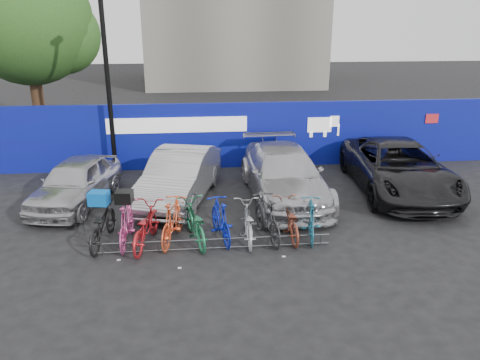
{
  "coord_description": "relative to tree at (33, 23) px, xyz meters",
  "views": [
    {
      "loc": [
        -0.35,
        -10.65,
        5.23
      ],
      "look_at": [
        0.88,
        2.0,
        0.85
      ],
      "focal_mm": 35.0,
      "sensor_mm": 36.0,
      "label": 1
    }
  ],
  "objects": [
    {
      "name": "car_1",
      "position": [
        5.9,
        -7.25,
        -4.31
      ],
      "size": [
        2.73,
        4.83,
        1.51
      ],
      "primitive_type": "imported",
      "rotation": [
        0.0,
        0.0,
        -0.26
      ],
      "color": "#A09FA4",
      "rests_on": "ground"
    },
    {
      "name": "car_0",
      "position": [
        2.85,
        -7.31,
        -4.38
      ],
      "size": [
        2.45,
        4.27,
        1.37
      ],
      "primitive_type": "imported",
      "rotation": [
        0.0,
        0.0,
        -0.22
      ],
      "color": "#AEADB2",
      "rests_on": "ground"
    },
    {
      "name": "bike_1",
      "position": [
        4.68,
        -10.11,
        -4.53
      ],
      "size": [
        0.59,
        1.82,
        1.08
      ],
      "primitive_type": "imported",
      "rotation": [
        0.0,
        0.0,
        3.1
      ],
      "color": "#C03E7F",
      "rests_on": "ground"
    },
    {
      "name": "lamppost",
      "position": [
        3.57,
        -4.66,
        -1.8
      ],
      "size": [
        0.25,
        0.5,
        6.11
      ],
      "color": "black",
      "rests_on": "ground"
    },
    {
      "name": "bike_2",
      "position": [
        5.14,
        -10.25,
        -4.56
      ],
      "size": [
        1.05,
        2.04,
        1.02
      ],
      "primitive_type": "imported",
      "rotation": [
        0.0,
        0.0,
        2.94
      ],
      "color": "#A9191F",
      "rests_on": "ground"
    },
    {
      "name": "cargo_topcase",
      "position": [
        4.68,
        -10.11,
        -3.84
      ],
      "size": [
        0.43,
        0.39,
        0.29
      ],
      "primitive_type": "cube",
      "rotation": [
        0.0,
        0.0,
        -0.12
      ],
      "color": "black",
      "rests_on": "bike_1"
    },
    {
      "name": "car_2",
      "position": [
        9.06,
        -7.4,
        -4.3
      ],
      "size": [
        2.34,
        5.36,
        1.53
      ],
      "primitive_type": "imported",
      "rotation": [
        0.0,
        0.0,
        0.04
      ],
      "color": "#B4B3B9",
      "rests_on": "ground"
    },
    {
      "name": "bike_3",
      "position": [
        5.8,
        -10.1,
        -4.51
      ],
      "size": [
        0.97,
        1.92,
        1.11
      ],
      "primitive_type": "imported",
      "rotation": [
        0.0,
        0.0,
        2.89
      ],
      "color": "#E04E25",
      "rests_on": "ground"
    },
    {
      "name": "ground",
      "position": [
        6.77,
        -10.06,
        -5.07
      ],
      "size": [
        100.0,
        100.0,
        0.0
      ],
      "primitive_type": "plane",
      "color": "black",
      "rests_on": "ground"
    },
    {
      "name": "cargo_crate",
      "position": [
        4.08,
        -10.05,
        -3.87
      ],
      "size": [
        0.51,
        0.42,
        0.32
      ],
      "primitive_type": "cube",
      "rotation": [
        0.0,
        0.0,
        -0.17
      ],
      "color": "#0755B2",
      "rests_on": "bike_0"
    },
    {
      "name": "bike_7",
      "position": [
        8.13,
        -10.18,
        -4.5
      ],
      "size": [
        0.86,
        1.95,
        1.14
      ],
      "primitive_type": "imported",
      "rotation": [
        0.0,
        0.0,
        3.32
      ],
      "color": "#29292C",
      "rests_on": "ground"
    },
    {
      "name": "bike_5",
      "position": [
        6.97,
        -10.11,
        -4.54
      ],
      "size": [
        0.83,
        1.83,
        1.06
      ],
      "primitive_type": "imported",
      "rotation": [
        0.0,
        0.0,
        3.34
      ],
      "color": "#0C1EB2",
      "rests_on": "ground"
    },
    {
      "name": "bike_9",
      "position": [
        9.22,
        -10.23,
        -4.56
      ],
      "size": [
        0.77,
        1.75,
        1.02
      ],
      "primitive_type": "imported",
      "rotation": [
        0.0,
        0.0,
        2.96
      ],
      "color": "#1D6078",
      "rests_on": "ground"
    },
    {
      "name": "bike_6",
      "position": [
        7.63,
        -10.2,
        -4.59
      ],
      "size": [
        0.7,
        1.83,
        0.95
      ],
      "primitive_type": "imported",
      "rotation": [
        0.0,
        0.0,
        3.11
      ],
      "color": "#A1A4A8",
      "rests_on": "ground"
    },
    {
      "name": "hoarding",
      "position": [
        6.78,
        -4.06,
        -3.86
      ],
      "size": [
        22.0,
        0.18,
        2.4
      ],
      "color": "navy",
      "rests_on": "ground"
    },
    {
      "name": "bike_8",
      "position": [
        8.68,
        -10.11,
        -4.59
      ],
      "size": [
        0.72,
        1.84,
        0.95
      ],
      "primitive_type": "imported",
      "rotation": [
        0.0,
        0.0,
        3.19
      ],
      "color": "brown",
      "rests_on": "ground"
    },
    {
      "name": "bike_4",
      "position": [
        6.33,
        -10.17,
        -4.56
      ],
      "size": [
        1.09,
        2.05,
        1.02
      ],
      "primitive_type": "imported",
      "rotation": [
        0.0,
        0.0,
        3.36
      ],
      "color": "#1C6940",
      "rests_on": "ground"
    },
    {
      "name": "bike_rack",
      "position": [
        6.77,
        -10.66,
        -4.91
      ],
      "size": [
        5.6,
        0.03,
        0.3
      ],
      "color": "#595B60",
      "rests_on": "ground"
    },
    {
      "name": "car_3",
      "position": [
        12.76,
        -7.17,
        -4.28
      ],
      "size": [
        3.06,
        5.88,
        1.58
      ],
      "primitive_type": "imported",
      "rotation": [
        0.0,
        0.0,
        -0.08
      ],
      "color": "black",
      "rests_on": "ground"
    },
    {
      "name": "bike_0",
      "position": [
        4.08,
        -10.05,
        -4.55
      ],
      "size": [
        0.9,
        2.03,
        1.03
      ],
      "primitive_type": "imported",
      "rotation": [
        0.0,
        0.0,
        3.03
      ],
      "color": "black",
      "rests_on": "ground"
    },
    {
      "name": "tree",
      "position": [
        0.0,
        0.0,
        0.0
      ],
      "size": [
        5.4,
        5.2,
        7.8
      ],
      "color": "#382314",
      "rests_on": "ground"
    }
  ]
}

